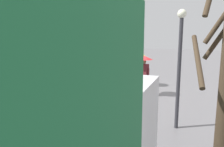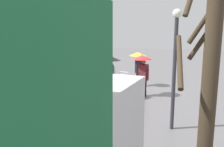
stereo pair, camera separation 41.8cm
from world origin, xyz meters
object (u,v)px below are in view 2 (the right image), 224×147
Objects in this scene: cargo_van_parked_right at (64,67)px; hand_dolly_boxes at (109,77)px; shopping_cart_vendor at (120,80)px; pedestrian_white_side at (138,61)px; pedestrian_pink_side at (110,67)px; street_lamp at (175,58)px; bare_tree_near at (207,98)px; pedestrian_black_side at (143,66)px.

cargo_van_parked_right reaches higher than hand_dolly_boxes.
shopping_cart_vendor is 0.49× the size of pedestrian_white_side.
shopping_cart_vendor is at bearing -173.14° from cargo_van_parked_right.
cargo_van_parked_right reaches higher than pedestrian_pink_side.
cargo_van_parked_right is 4.06× the size of hand_dolly_boxes.
cargo_van_parked_right is 2.49× the size of pedestrian_pink_side.
cargo_van_parked_right is 1.38× the size of street_lamp.
shopping_cart_vendor is 8.97m from bare_tree_near.
cargo_van_parked_right is 5.12× the size of shopping_cart_vendor.
pedestrian_white_side is at bearing -68.14° from pedestrian_black_side.
shopping_cart_vendor is 0.49× the size of pedestrian_black_side.
bare_tree_near is (-5.07, 7.66, 1.35)m from hand_dolly_boxes.
bare_tree_near is (-3.73, 9.08, 0.51)m from pedestrian_white_side.
bare_tree_near is at bearing 125.61° from pedestrian_pink_side.
pedestrian_black_side is (-2.18, 0.66, 0.85)m from hand_dolly_boxes.
street_lamp reaches higher than shopping_cart_vendor.
shopping_cart_vendor is 1.83m from pedestrian_white_side.
cargo_van_parked_right is at bearing 8.03° from hand_dolly_boxes.
bare_tree_near is at bearing 112.34° from pedestrian_white_side.
hand_dolly_boxes is 6.15m from street_lamp.
bare_tree_near is at bearing 104.92° from street_lamp.
pedestrian_black_side is at bearing -67.51° from bare_tree_near.
shopping_cart_vendor is 5.77m from street_lamp.
shopping_cart_vendor is 0.27× the size of street_lamp.
hand_dolly_boxes is 0.30× the size of bare_tree_near.
pedestrian_black_side is 2.24m from pedestrian_white_side.
bare_tree_near reaches higher than pedestrian_pink_side.
pedestrian_pink_side is (-3.66, 1.32, 0.41)m from cargo_van_parked_right.
cargo_van_parked_right is 8.07m from street_lamp.
pedestrian_white_side is 0.49× the size of bare_tree_near.
hand_dolly_boxes is 2.43m from pedestrian_black_side.
pedestrian_pink_side and pedestrian_black_side have the same top height.
cargo_van_parked_right is 1.22× the size of bare_tree_near.
pedestrian_black_side is at bearing 155.26° from shopping_cart_vendor.
hand_dolly_boxes is 0.61× the size of pedestrian_black_side.
street_lamp reaches higher than cargo_van_parked_right.
bare_tree_near is 3.57m from street_lamp.
bare_tree_near is at bearing 119.70° from shopping_cart_vendor.
cargo_van_parked_right is 3.61m from shopping_cart_vendor.
bare_tree_near is (-2.90, 7.00, 0.51)m from pedestrian_black_side.
cargo_van_parked_right is 2.49× the size of pedestrian_white_side.
street_lamp is (-3.34, 2.51, 0.79)m from pedestrian_pink_side.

